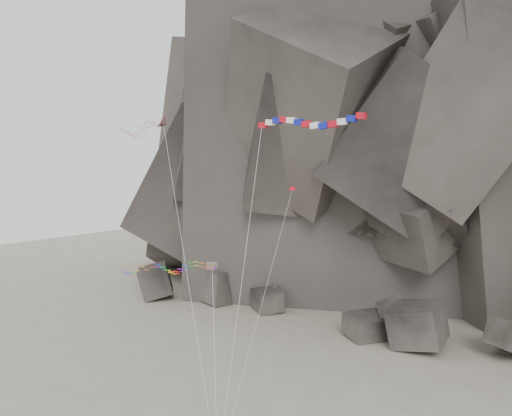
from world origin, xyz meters
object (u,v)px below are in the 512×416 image
Objects in this scene: delta_kite at (138,130)px; banner_kite at (307,124)px; pennant_kite at (278,243)px; parafoil_kite at (163,268)px.

banner_kite is (23.28, -2.40, -0.65)m from delta_kite.
delta_kite is 1.37× the size of pennant_kite.
parafoil_kite is at bearing -175.94° from pennant_kite.
banner_kite is at bearing -17.98° from delta_kite.
pennant_kite is (19.79, -1.47, -11.31)m from delta_kite.
parafoil_kite is at bearing -168.56° from banner_kite.
parafoil_kite is 0.82× the size of pennant_kite.
delta_kite is 1.66× the size of parafoil_kite.
parafoil_kite is at bearing -42.65° from delta_kite.
delta_kite is 23.41m from banner_kite.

